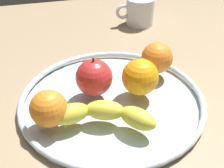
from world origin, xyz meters
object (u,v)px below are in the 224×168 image
at_px(banana, 102,114).
at_px(fruit_bowl, 112,100).
at_px(orange_center, 49,108).
at_px(orange_back_right, 140,76).
at_px(ambient_mug, 139,11).
at_px(orange_front_left, 157,58).
at_px(apple, 94,77).

bearing_deg(banana, fruit_bowl, -97.57).
bearing_deg(fruit_bowl, orange_center, 21.04).
relative_size(orange_back_right, ambient_mug, 0.62).
relative_size(banana, orange_center, 2.89).
relative_size(fruit_bowl, orange_center, 5.62).
bearing_deg(banana, orange_back_right, -121.98).
height_order(orange_front_left, orange_back_right, orange_back_right).
xyz_separation_m(orange_back_right, ambient_mug, (-0.12, -0.36, -0.01)).
distance_m(apple, ambient_mug, 0.40).
bearing_deg(ambient_mug, banana, 63.48).
height_order(apple, orange_center, apple).
distance_m(orange_front_left, orange_back_right, 0.09).
xyz_separation_m(fruit_bowl, apple, (0.03, -0.02, 0.05)).
bearing_deg(orange_front_left, banana, 41.08).
bearing_deg(apple, ambient_mug, -121.71).
xyz_separation_m(orange_center, orange_back_right, (-0.18, -0.05, 0.00)).
height_order(fruit_bowl, orange_back_right, orange_back_right).
relative_size(orange_center, orange_front_left, 0.96).
bearing_deg(fruit_bowl, orange_back_right, -176.08).
relative_size(apple, orange_center, 1.23).
distance_m(banana, orange_center, 0.09).
bearing_deg(banana, orange_front_left, -119.07).
bearing_deg(orange_center, orange_back_right, -164.07).
relative_size(fruit_bowl, orange_back_right, 5.08).
relative_size(fruit_bowl, orange_front_left, 5.39).
distance_m(orange_center, ambient_mug, 0.51).
height_order(banana, apple, apple).
bearing_deg(orange_back_right, orange_center, 15.93).
bearing_deg(ambient_mug, apple, 58.29).
height_order(apple, ambient_mug, apple).
height_order(banana, orange_front_left, orange_front_left).
bearing_deg(orange_center, banana, 166.63).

